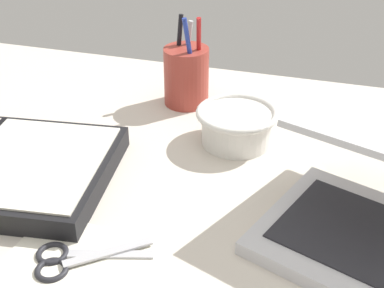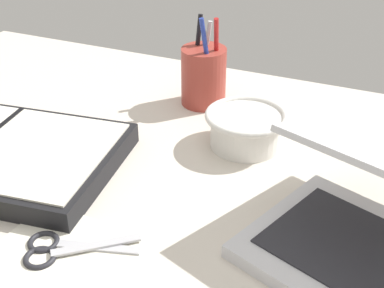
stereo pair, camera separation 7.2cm
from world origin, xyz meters
TOP-DOWN VIEW (x-y plane):
  - desk_top at (0.00, 0.00)cm, footprint 140.00×100.00cm
  - bowl at (2.10, 21.83)cm, footprint 13.02×13.02cm
  - pen_cup at (-9.69, 33.08)cm, footprint 8.02×8.02cm
  - scissors at (-10.71, -10.58)cm, footprint 13.66×10.08cm

SIDE VIEW (x-z plane):
  - desk_top at x=0.00cm, z-range 0.00..2.00cm
  - scissors at x=-10.71cm, z-range 1.94..2.74cm
  - bowl at x=2.10cm, z-range 2.30..8.05cm
  - pen_cup at x=-9.69cm, z-range -0.96..15.74cm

